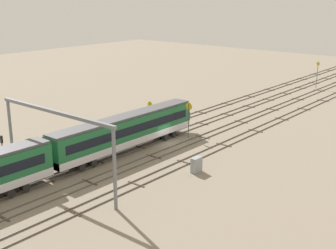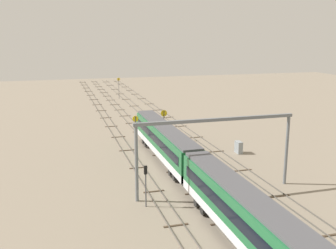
{
  "view_description": "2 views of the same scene",
  "coord_description": "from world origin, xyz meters",
  "px_view_note": "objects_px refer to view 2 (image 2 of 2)",
  "views": [
    {
      "loc": [
        -46.72,
        -39.12,
        20.47
      ],
      "look_at": [
        -0.14,
        -0.15,
        2.83
      ],
      "focal_mm": 48.76,
      "sensor_mm": 36.0,
      "label": 1
    },
    {
      "loc": [
        -57.04,
        16.49,
        17.29
      ],
      "look_at": [
        2.54,
        -0.82,
        3.1
      ],
      "focal_mm": 41.69,
      "sensor_mm": 36.0,
      "label": 2
    }
  ],
  "objects_px": {
    "overhead_gantry": "(216,137)",
    "signal_light_trackside_approach": "(146,180)",
    "speed_sign_far_trackside": "(136,127)",
    "relay_cabinet": "(239,147)",
    "speed_sign_near_foreground": "(164,120)",
    "speed_sign_mid_trackside": "(119,86)"
  },
  "relations": [
    {
      "from": "overhead_gantry",
      "to": "signal_light_trackside_approach",
      "type": "relative_size",
      "value": 4.17
    },
    {
      "from": "speed_sign_far_trackside",
      "to": "relay_cabinet",
      "type": "xyz_separation_m",
      "value": [
        -7.53,
        -14.17,
        -2.41
      ]
    },
    {
      "from": "speed_sign_near_foreground",
      "to": "speed_sign_far_trackside",
      "type": "height_order",
      "value": "speed_sign_near_foreground"
    },
    {
      "from": "overhead_gantry",
      "to": "speed_sign_near_foreground",
      "type": "distance_m",
      "value": 23.04
    },
    {
      "from": "speed_sign_near_foreground",
      "to": "speed_sign_mid_trackside",
      "type": "xyz_separation_m",
      "value": [
        46.63,
        0.04,
        0.11
      ]
    },
    {
      "from": "speed_sign_far_trackside",
      "to": "speed_sign_mid_trackside",
      "type": "bearing_deg",
      "value": -6.14
    },
    {
      "from": "overhead_gantry",
      "to": "signal_light_trackside_approach",
      "type": "distance_m",
      "value": 9.23
    },
    {
      "from": "relay_cabinet",
      "to": "speed_sign_far_trackside",
      "type": "bearing_deg",
      "value": 62.02
    },
    {
      "from": "signal_light_trackside_approach",
      "to": "overhead_gantry",
      "type": "bearing_deg",
      "value": -79.07
    },
    {
      "from": "speed_sign_far_trackside",
      "to": "signal_light_trackside_approach",
      "type": "xyz_separation_m",
      "value": [
        -21.99,
        3.46,
        -0.4
      ]
    },
    {
      "from": "speed_sign_mid_trackside",
      "to": "signal_light_trackside_approach",
      "type": "distance_m",
      "value": 71.64
    },
    {
      "from": "overhead_gantry",
      "to": "speed_sign_mid_trackside",
      "type": "bearing_deg",
      "value": -0.31
    },
    {
      "from": "speed_sign_near_foreground",
      "to": "relay_cabinet",
      "type": "xyz_separation_m",
      "value": [
        -10.01,
        -8.84,
        -2.62
      ]
    },
    {
      "from": "overhead_gantry",
      "to": "speed_sign_mid_trackside",
      "type": "relative_size",
      "value": 3.16
    },
    {
      "from": "speed_sign_far_trackside",
      "to": "signal_light_trackside_approach",
      "type": "distance_m",
      "value": 22.26
    },
    {
      "from": "overhead_gantry",
      "to": "speed_sign_near_foreground",
      "type": "bearing_deg",
      "value": -1.05
    },
    {
      "from": "overhead_gantry",
      "to": "relay_cabinet",
      "type": "bearing_deg",
      "value": -35.78
    },
    {
      "from": "overhead_gantry",
      "to": "relay_cabinet",
      "type": "height_order",
      "value": "overhead_gantry"
    },
    {
      "from": "speed_sign_near_foreground",
      "to": "signal_light_trackside_approach",
      "type": "height_order",
      "value": "speed_sign_near_foreground"
    },
    {
      "from": "overhead_gantry",
      "to": "speed_sign_near_foreground",
      "type": "xyz_separation_m",
      "value": [
        22.85,
        -0.42,
        -2.92
      ]
    },
    {
      "from": "signal_light_trackside_approach",
      "to": "relay_cabinet",
      "type": "relative_size",
      "value": 2.46
    },
    {
      "from": "speed_sign_far_trackside",
      "to": "signal_light_trackside_approach",
      "type": "bearing_deg",
      "value": 171.05
    }
  ]
}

